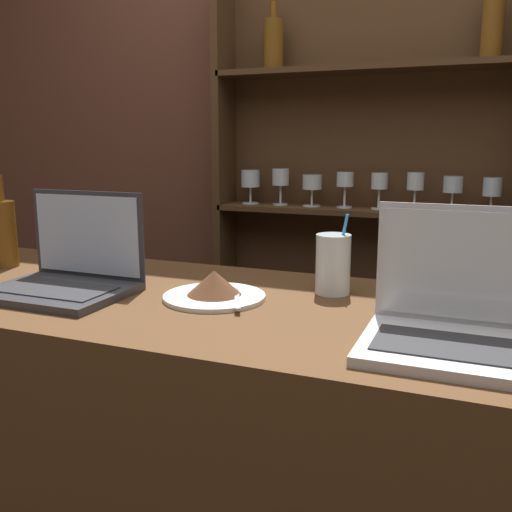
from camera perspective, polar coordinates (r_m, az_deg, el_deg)
name	(u,v)px	position (r m, az deg, el deg)	size (l,w,h in m)	color
back_wall	(376,139)	(2.21, 11.95, 11.42)	(7.00, 0.06, 2.70)	brown
back_shelf	(363,226)	(2.16, 10.61, 2.99)	(1.11, 0.18, 1.98)	#472D19
laptop_near	(68,271)	(1.40, -18.33, -1.48)	(0.32, 0.24, 0.23)	#333338
laptop_far	(462,319)	(1.04, 19.91, -5.95)	(0.32, 0.24, 0.24)	silver
cake_plate	(214,288)	(1.28, -4.18, -3.23)	(0.23, 0.23, 0.07)	white
water_glass	(333,264)	(1.32, 7.71, -0.81)	(0.08, 0.08, 0.19)	silver
wine_bottle_amber	(2,232)	(1.74, -24.05, 2.20)	(0.08, 0.08, 0.26)	brown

